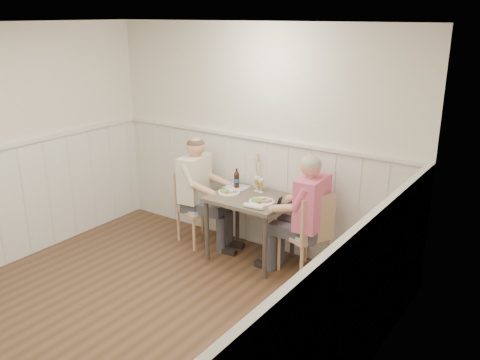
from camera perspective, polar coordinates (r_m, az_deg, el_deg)
The scene contains 16 objects.
ground_plane at distance 4.82m, azimuth -13.57°, elevation -16.14°, with size 4.50×4.50×0.00m, color #452E1C.
room_shell at distance 4.17m, azimuth -15.11°, elevation 1.40°, with size 4.04×4.54×2.60m.
wainscot at distance 4.90m, azimuth -8.22°, elevation -5.95°, with size 4.00×4.49×1.34m.
dining_table at distance 5.64m, azimuth 1.15°, elevation -2.90°, with size 0.87×0.70×0.75m.
chair_right at distance 5.39m, azimuth 7.68°, elevation -5.70°, with size 0.57×0.57×0.94m.
chair_left at distance 6.18m, azimuth -5.02°, elevation -2.74°, with size 0.52×0.52×0.88m.
man_in_pink at distance 5.36m, azimuth 7.54°, elevation -5.13°, with size 0.64×0.44×1.36m.
diner_cream at distance 6.07m, azimuth -4.73°, elevation -2.20°, with size 0.66×0.46×1.35m.
plate_man at distance 5.43m, azimuth 2.35°, elevation -2.33°, with size 0.28×0.28×0.07m.
plate_diner at distance 5.71m, azimuth -1.38°, elevation -1.31°, with size 0.25×0.25×0.06m.
beer_glass_a at distance 5.71m, azimuth 2.37°, elevation -0.40°, with size 0.06×0.06×0.16m.
beer_glass_b at distance 5.75m, azimuth 1.90°, elevation -0.16°, with size 0.07×0.07×0.17m.
beer_bottle at distance 5.87m, azimuth -0.38°, elevation 0.09°, with size 0.06×0.06×0.23m.
rolled_napkin at distance 5.26m, azimuth 1.54°, elevation -2.99°, with size 0.23×0.07×0.05m.
grass_vase at distance 5.86m, azimuth 1.77°, elevation 1.01°, with size 0.05×0.05×0.44m.
gingham_mat at distance 5.91m, azimuth -0.35°, elevation -0.77°, with size 0.27×0.22×0.01m.
Camera 1 is at (3.08, -2.56, 2.68)m, focal length 38.00 mm.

